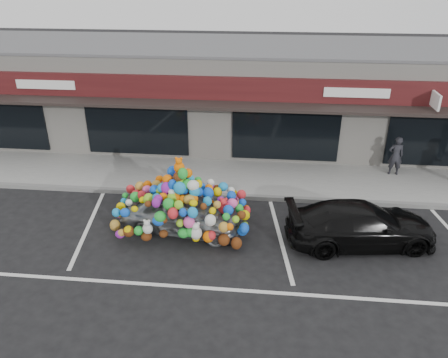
# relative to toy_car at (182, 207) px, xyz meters

# --- Properties ---
(ground) EXTENTS (90.00, 90.00, 0.00)m
(ground) POSITION_rel_toy_car_xyz_m (0.20, -0.36, -0.79)
(ground) COLOR black
(ground) RESTS_ON ground
(shop_building) EXTENTS (24.00, 7.20, 4.31)m
(shop_building) POSITION_rel_toy_car_xyz_m (0.20, 8.09, 1.38)
(shop_building) COLOR beige
(shop_building) RESTS_ON ground
(sidewalk) EXTENTS (26.00, 3.00, 0.15)m
(sidewalk) POSITION_rel_toy_car_xyz_m (0.20, 3.64, -0.71)
(sidewalk) COLOR gray
(sidewalk) RESTS_ON ground
(kerb) EXTENTS (26.00, 0.18, 0.16)m
(kerb) POSITION_rel_toy_car_xyz_m (0.20, 2.14, -0.71)
(kerb) COLOR slate
(kerb) RESTS_ON ground
(parking_stripe_left) EXTENTS (0.73, 4.37, 0.01)m
(parking_stripe_left) POSITION_rel_toy_car_xyz_m (-3.00, -0.16, -0.78)
(parking_stripe_left) COLOR silver
(parking_stripe_left) RESTS_ON ground
(parking_stripe_mid) EXTENTS (0.73, 4.37, 0.01)m
(parking_stripe_mid) POSITION_rel_toy_car_xyz_m (3.00, -0.16, -0.78)
(parking_stripe_mid) COLOR silver
(parking_stripe_mid) RESTS_ON ground
(lane_line) EXTENTS (14.00, 0.12, 0.01)m
(lane_line) POSITION_rel_toy_car_xyz_m (2.20, -2.66, -0.78)
(lane_line) COLOR silver
(lane_line) RESTS_ON ground
(toy_car) EXTENTS (2.72, 4.19, 2.32)m
(toy_car) POSITION_rel_toy_car_xyz_m (0.00, 0.00, 0.00)
(toy_car) COLOR #9CA3A6
(toy_car) RESTS_ON ground
(black_sedan) EXTENTS (2.40, 4.54, 1.25)m
(black_sedan) POSITION_rel_toy_car_xyz_m (5.30, -0.18, -0.16)
(black_sedan) COLOR black
(black_sedan) RESTS_ON ground
(pedestrian_a) EXTENTS (0.56, 0.37, 1.52)m
(pedestrian_a) POSITION_rel_toy_car_xyz_m (7.35, 4.45, 0.13)
(pedestrian_a) COLOR black
(pedestrian_a) RESTS_ON sidewalk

